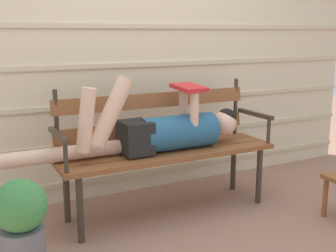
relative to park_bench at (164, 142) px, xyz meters
name	(u,v)px	position (x,y,z in m)	size (l,w,h in m)	color
ground_plane	(180,221)	(0.00, -0.25, -0.52)	(12.00, 12.00, 0.00)	#936B56
house_siding	(136,46)	(0.00, 0.50, 0.68)	(4.49, 0.08, 2.42)	beige
park_bench	(164,142)	(0.00, 0.00, 0.00)	(1.61, 0.45, 0.94)	brown
reclining_person	(160,130)	(-0.06, -0.07, 0.11)	(1.76, 0.26, 0.57)	#23567A
potted_plant	(22,226)	(-1.10, -0.51, -0.21)	(0.28, 0.28, 0.57)	slate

